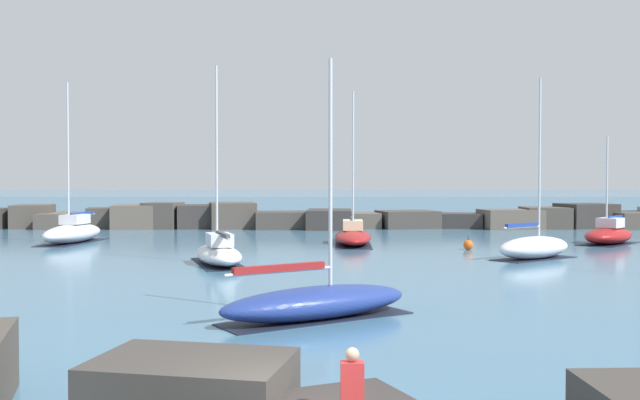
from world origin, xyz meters
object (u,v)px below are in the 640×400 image
sailboat_moored_0 (536,247)px  sailboat_moored_4 (354,235)px  sailboat_moored_7 (74,232)px  mooring_buoy_orange_near (470,245)px  sailboat_moored_3 (220,252)px  sailboat_moored_5 (610,234)px  sailboat_moored_2 (318,302)px  person_on_rocks (354,395)px

sailboat_moored_0 → sailboat_moored_4: 12.86m
sailboat_moored_7 → mooring_buoy_orange_near: size_ratio=13.45×
sailboat_moored_3 → sailboat_moored_5: 26.83m
sailboat_moored_0 → sailboat_moored_4: bearing=136.8°
sailboat_moored_2 → mooring_buoy_orange_near: (9.12, 21.58, -0.23)m
sailboat_moored_2 → sailboat_moored_3: bearing=109.5°
sailboat_moored_5 → mooring_buoy_orange_near: sailboat_moored_5 is taller
sailboat_moored_0 → mooring_buoy_orange_near: sailboat_moored_0 is taller
sailboat_moored_0 → sailboat_moored_5: size_ratio=1.36×
sailboat_moored_4 → sailboat_moored_7: 18.98m
sailboat_moored_0 → sailboat_moored_5: sailboat_moored_0 is taller
sailboat_moored_3 → sailboat_moored_7: sailboat_moored_7 is taller
sailboat_moored_2 → sailboat_moored_5: bearing=53.0°
sailboat_moored_2 → mooring_buoy_orange_near: 23.43m
sailboat_moored_0 → sailboat_moored_3: size_ratio=0.97×
sailboat_moored_4 → sailboat_moored_7: size_ratio=0.93×
sailboat_moored_5 → sailboat_moored_3: bearing=-154.9°
sailboat_moored_4 → sailboat_moored_3: bearing=-122.8°
sailboat_moored_0 → sailboat_moored_7: 29.99m
sailboat_moored_3 → sailboat_moored_7: size_ratio=0.94×
sailboat_moored_0 → mooring_buoy_orange_near: 5.55m
sailboat_moored_2 → person_on_rocks: size_ratio=4.77×
sailboat_moored_0 → sailboat_moored_7: sailboat_moored_7 is taller
sailboat_moored_5 → person_on_rocks: sailboat_moored_5 is taller
sailboat_moored_7 → person_on_rocks: size_ratio=6.43×
sailboat_moored_4 → sailboat_moored_5: size_ratio=1.40×
sailboat_moored_0 → sailboat_moored_5: (7.63, 8.90, -0.02)m
mooring_buoy_orange_near → sailboat_moored_0: bearing=-62.9°
sailboat_moored_3 → person_on_rocks: sailboat_moored_3 is taller
sailboat_moored_3 → sailboat_moored_7: bearing=133.3°
sailboat_moored_0 → mooring_buoy_orange_near: size_ratio=12.18×
sailboat_moored_3 → sailboat_moored_5: bearing=25.1°
sailboat_moored_0 → sailboat_moored_3: bearing=-171.5°
sailboat_moored_0 → sailboat_moored_7: size_ratio=0.91×
sailboat_moored_2 → sailboat_moored_7: (-16.66, 26.54, 0.19)m
person_on_rocks → mooring_buoy_orange_near: bearing=75.2°
sailboat_moored_0 → sailboat_moored_7: (-28.31, 9.89, 0.08)m
sailboat_moored_7 → sailboat_moored_4: bearing=-3.3°
sailboat_moored_7 → person_on_rocks: bearing=-65.2°
sailboat_moored_3 → mooring_buoy_orange_near: bearing=27.7°
sailboat_moored_3 → sailboat_moored_4: bearing=57.2°
sailboat_moored_4 → person_on_rocks: size_ratio=5.98×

